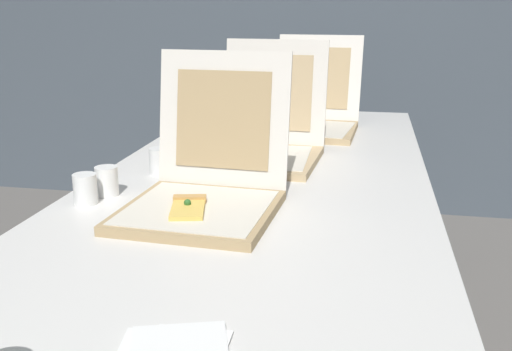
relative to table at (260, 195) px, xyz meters
name	(u,v)px	position (x,y,z in m)	size (l,w,h in m)	color
table	(260,195)	(0.00, 0.00, 0.00)	(0.91, 2.23, 0.73)	silver
pizza_box_front	(204,189)	(-0.08, -0.27, 0.10)	(0.36, 0.41, 0.35)	tan
pizza_box_middle	(264,143)	(-0.03, 0.21, 0.10)	(0.36, 0.40, 0.35)	tan
pizza_box_back	(311,117)	(0.07, 0.66, 0.10)	(0.36, 0.44, 0.35)	tan
cup_white_far	(218,133)	(-0.22, 0.39, 0.08)	(0.06, 0.06, 0.07)	white
cup_white_near_left	(85,189)	(-0.37, -0.28, 0.08)	(0.06, 0.06, 0.07)	white
cup_white_mid	(159,161)	(-0.29, 0.00, 0.08)	(0.06, 0.06, 0.07)	white
cup_white_near_center	(107,181)	(-0.35, -0.21, 0.08)	(0.06, 0.06, 0.07)	white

